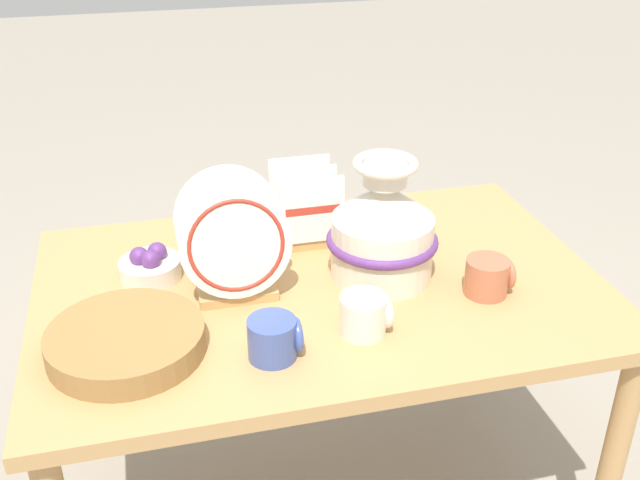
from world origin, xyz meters
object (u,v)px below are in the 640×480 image
Objects in this scene: ceramic_vase at (383,228)px; dish_rack_square_plates at (306,216)px; mug_cobalt_glaze at (275,338)px; dish_rack_round_plates at (233,248)px; wicker_charger_stack at (126,341)px; mug_terracotta_glaze at (489,277)px; mug_cream_glaze at (365,315)px; fruit_bowl at (150,266)px.

dish_rack_square_plates is at bearing 117.43° from ceramic_vase.
dish_rack_round_plates is at bearing 98.61° from mug_cobalt_glaze.
wicker_charger_stack is (-0.25, -0.18, -0.08)m from dish_rack_round_plates.
ceramic_vase is 0.26m from mug_terracotta_glaze.
mug_cream_glaze is (0.02, -0.45, -0.01)m from dish_rack_square_plates.
dish_rack_square_plates is 1.75× the size of mug_cobalt_glaze.
wicker_charger_stack is 2.94× the size of mug_terracotta_glaze.
dish_rack_square_plates is 0.60× the size of wicker_charger_stack.
dish_rack_round_plates reaches higher than mug_cobalt_glaze.
dish_rack_square_plates reaches higher than fruit_bowl.
wicker_charger_stack is 2.94× the size of mug_cobalt_glaze.
mug_cobalt_glaze reaches higher than wicker_charger_stack.
dish_rack_round_plates reaches higher than wicker_charger_stack.
ceramic_vase is at bearing 39.40° from mug_cobalt_glaze.
dish_rack_round_plates is at bearing 164.95° from mug_terracotta_glaze.
wicker_charger_stack is at bearing 174.35° from mug_cream_glaze.
mug_cobalt_glaze is at bearing -110.07° from dish_rack_square_plates.
dish_rack_square_plates is 1.32× the size of fruit_bowl.
ceramic_vase is 2.06× the size of fruit_bowl.
wicker_charger_stack is 2.21× the size of fruit_bowl.
dish_rack_round_plates is 0.58m from mug_terracotta_glaze.
dish_rack_square_plates is 0.45m from mug_cream_glaze.
ceramic_vase is at bearing 147.73° from mug_terracotta_glaze.
dish_rack_round_plates is (-0.34, 0.02, -0.01)m from ceramic_vase.
mug_cream_glaze reaches higher than fruit_bowl.
fruit_bowl is at bearing -163.36° from dish_rack_square_plates.
ceramic_vase reaches higher than mug_cobalt_glaze.
mug_cobalt_glaze is (-0.20, -0.04, 0.00)m from mug_cream_glaze.
fruit_bowl is (-0.42, 0.33, -0.01)m from mug_cream_glaze.
ceramic_vase is 1.57× the size of dish_rack_square_plates.
dish_rack_round_plates is 0.32m from wicker_charger_stack.
fruit_bowl is at bearing 77.80° from wicker_charger_stack.
dish_rack_round_plates is at bearing 136.27° from mug_cream_glaze.
mug_cobalt_glaze is at bearing -81.39° from dish_rack_round_plates.
dish_rack_round_plates is 0.32m from dish_rack_square_plates.
mug_cobalt_glaze is (0.04, -0.26, -0.07)m from dish_rack_round_plates.
ceramic_vase is 0.40m from mug_cobalt_glaze.
wicker_charger_stack is at bearing -177.77° from mug_terracotta_glaze.
dish_rack_square_plates is at bearing 16.64° from fruit_bowl.
mug_terracotta_glaze is at bearing -18.84° from fruit_bowl.
mug_terracotta_glaze is at bearing -15.05° from dish_rack_round_plates.
ceramic_vase is 0.25m from mug_cream_glaze.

